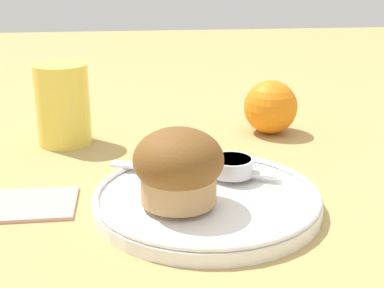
{
  "coord_description": "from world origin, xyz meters",
  "views": [
    {
      "loc": [
        -0.1,
        -0.51,
        0.25
      ],
      "look_at": [
        -0.03,
        0.05,
        0.06
      ],
      "focal_mm": 50.0,
      "sensor_mm": 36.0,
      "label": 1
    }
  ],
  "objects": [
    {
      "name": "orange_fruit",
      "position": [
        0.11,
        0.25,
        0.04
      ],
      "size": [
        0.08,
        0.08,
        0.08
      ],
      "color": "orange",
      "rests_on": "ground_plane"
    },
    {
      "name": "muffin",
      "position": [
        -0.05,
        -0.02,
        0.06
      ],
      "size": [
        0.09,
        0.09,
        0.08
      ],
      "color": "tan",
      "rests_on": "plate"
    },
    {
      "name": "butter_knife",
      "position": [
        -0.03,
        0.06,
        0.02
      ],
      "size": [
        0.19,
        0.07,
        0.0
      ],
      "rotation": [
        0.0,
        0.0,
        -0.31
      ],
      "color": "silver",
      "rests_on": "plate"
    },
    {
      "name": "juice_glass",
      "position": [
        -0.19,
        0.23,
        0.06
      ],
      "size": [
        0.08,
        0.08,
        0.11
      ],
      "color": "#EAD14C",
      "rests_on": "ground_plane"
    },
    {
      "name": "plate",
      "position": [
        -0.02,
        -0.0,
        0.01
      ],
      "size": [
        0.24,
        0.24,
        0.02
      ],
      "color": "white",
      "rests_on": "ground_plane"
    },
    {
      "name": "berry_pair",
      "position": [
        -0.05,
        0.05,
        0.03
      ],
      "size": [
        0.03,
        0.01,
        0.01
      ],
      "color": "#B7192D",
      "rests_on": "plate"
    },
    {
      "name": "folded_napkin",
      "position": [
        -0.23,
        0.02,
        0.0
      ],
      "size": [
        0.14,
        0.08,
        0.01
      ],
      "color": "#D19E93",
      "rests_on": "ground_plane"
    },
    {
      "name": "cream_ramekin",
      "position": [
        0.02,
        0.04,
        0.03
      ],
      "size": [
        0.05,
        0.05,
        0.02
      ],
      "color": "silver",
      "rests_on": "plate"
    },
    {
      "name": "ground_plane",
      "position": [
        0.0,
        0.0,
        0.0
      ],
      "size": [
        3.0,
        3.0,
        0.0
      ],
      "primitive_type": "plane",
      "color": "tan"
    }
  ]
}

